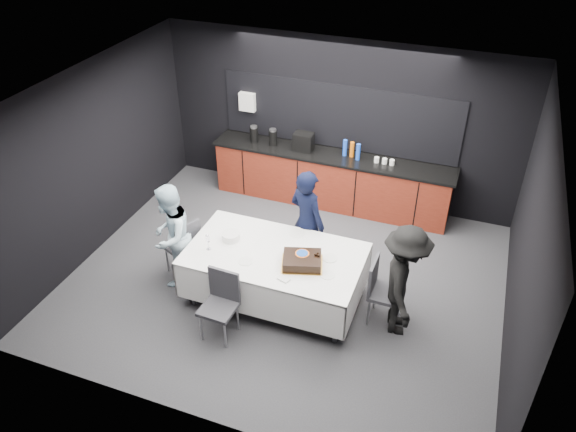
# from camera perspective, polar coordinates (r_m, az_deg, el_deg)

# --- Properties ---
(ground) EXTENTS (6.00, 6.00, 0.00)m
(ground) POSITION_cam_1_polar(r_m,az_deg,el_deg) (8.16, -0.25, -6.47)
(ground) COLOR #3C3D41
(ground) RESTS_ON ground
(room_shell) EXTENTS (6.04, 5.04, 2.82)m
(room_shell) POSITION_cam_1_polar(r_m,az_deg,el_deg) (7.09, -0.28, 4.98)
(room_shell) COLOR white
(room_shell) RESTS_ON ground
(kitchenette) EXTENTS (4.10, 0.64, 2.05)m
(kitchenette) POSITION_cam_1_polar(r_m,az_deg,el_deg) (9.58, 4.32, 4.19)
(kitchenette) COLOR maroon
(kitchenette) RESTS_ON ground
(party_table) EXTENTS (2.32, 1.32, 0.78)m
(party_table) POSITION_cam_1_polar(r_m,az_deg,el_deg) (7.47, -1.34, -4.62)
(party_table) COLOR #99999E
(party_table) RESTS_ON ground
(cake_assembly) EXTENTS (0.62, 0.56, 0.17)m
(cake_assembly) POSITION_cam_1_polar(r_m,az_deg,el_deg) (7.15, 1.45, -4.54)
(cake_assembly) COLOR #BF8938
(cake_assembly) RESTS_ON party_table
(plate_stack) EXTENTS (0.24, 0.24, 0.10)m
(plate_stack) POSITION_cam_1_polar(r_m,az_deg,el_deg) (7.63, -5.83, -2.06)
(plate_stack) COLOR white
(plate_stack) RESTS_ON party_table
(loose_plate_near) EXTENTS (0.19, 0.19, 0.01)m
(loose_plate_near) POSITION_cam_1_polar(r_m,az_deg,el_deg) (7.26, -4.34, -4.61)
(loose_plate_near) COLOR white
(loose_plate_near) RESTS_ON party_table
(loose_plate_right_a) EXTENTS (0.20, 0.20, 0.01)m
(loose_plate_right_a) POSITION_cam_1_polar(r_m,az_deg,el_deg) (7.31, 4.27, -4.29)
(loose_plate_right_a) COLOR white
(loose_plate_right_a) RESTS_ON party_table
(loose_plate_right_b) EXTENTS (0.18, 0.18, 0.01)m
(loose_plate_right_b) POSITION_cam_1_polar(r_m,az_deg,el_deg) (7.04, 4.02, -6.01)
(loose_plate_right_b) COLOR white
(loose_plate_right_b) RESTS_ON party_table
(loose_plate_far) EXTENTS (0.22, 0.22, 0.01)m
(loose_plate_far) POSITION_cam_1_polar(r_m,az_deg,el_deg) (7.73, 0.90, -1.76)
(loose_plate_far) COLOR white
(loose_plate_far) RESTS_ON party_table
(fork_pile) EXTENTS (0.17, 0.14, 0.02)m
(fork_pile) POSITION_cam_1_polar(r_m,az_deg,el_deg) (6.96, -0.45, -6.41)
(fork_pile) COLOR white
(fork_pile) RESTS_ON party_table
(champagne_flute) EXTENTS (0.06, 0.06, 0.22)m
(champagne_flute) POSITION_cam_1_polar(r_m,az_deg,el_deg) (7.43, -8.17, -2.37)
(champagne_flute) COLOR white
(champagne_flute) RESTS_ON party_table
(chair_left) EXTENTS (0.56, 0.56, 0.92)m
(chair_left) POSITION_cam_1_polar(r_m,az_deg,el_deg) (8.08, -10.46, -2.79)
(chair_left) COLOR #323238
(chair_left) RESTS_ON ground
(chair_right) EXTENTS (0.43, 0.43, 0.92)m
(chair_right) POSITION_cam_1_polar(r_m,az_deg,el_deg) (7.33, 9.39, -7.12)
(chair_right) COLOR #323238
(chair_right) RESTS_ON ground
(chair_near) EXTENTS (0.44, 0.44, 0.92)m
(chair_near) POSITION_cam_1_polar(r_m,az_deg,el_deg) (7.11, -6.82, -8.42)
(chair_near) COLOR #323238
(chair_near) RESTS_ON ground
(person_center) EXTENTS (0.70, 0.60, 1.63)m
(person_center) POSITION_cam_1_polar(r_m,az_deg,el_deg) (7.89, 1.94, -0.61)
(person_center) COLOR black
(person_center) RESTS_ON ground
(person_left) EXTENTS (0.65, 0.80, 1.53)m
(person_left) POSITION_cam_1_polar(r_m,az_deg,el_deg) (7.88, -11.83, -1.96)
(person_left) COLOR silver
(person_left) RESTS_ON ground
(person_right) EXTENTS (0.79, 1.11, 1.57)m
(person_right) POSITION_cam_1_polar(r_m,az_deg,el_deg) (7.08, 11.67, -6.52)
(person_right) COLOR black
(person_right) RESTS_ON ground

